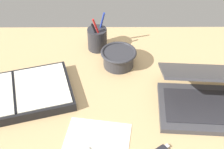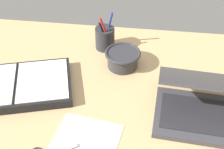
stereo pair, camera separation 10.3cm
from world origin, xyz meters
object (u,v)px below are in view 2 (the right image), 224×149
(pen_cup, at_px, (105,38))
(planner, at_px, (17,86))
(bowl, at_px, (123,58))
(laptop, at_px, (206,104))

(pen_cup, bearing_deg, planner, -132.90)
(bowl, height_order, planner, bowl)
(laptop, relative_size, bowl, 2.43)
(pen_cup, relative_size, planner, 0.38)
(bowl, bearing_deg, pen_cup, 127.18)
(laptop, relative_size, planner, 0.78)
(laptop, distance_m, bowl, 0.35)
(bowl, height_order, pen_cup, pen_cup)
(laptop, distance_m, planner, 0.63)
(laptop, xyz_separation_m, planner, (-0.63, 0.03, -0.03))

